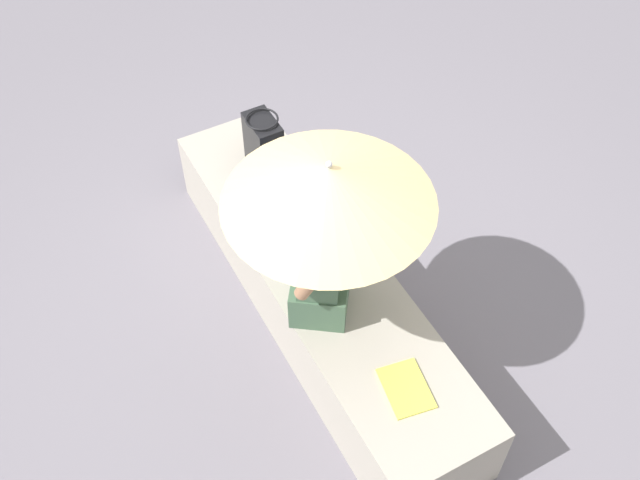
{
  "coord_description": "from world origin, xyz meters",
  "views": [
    {
      "loc": [
        -2.24,
        1.21,
        3.65
      ],
      "look_at": [
        -0.11,
        0.06,
        0.82
      ],
      "focal_mm": 42.61,
      "sensor_mm": 36.0,
      "label": 1
    }
  ],
  "objects_px": {
    "magazine": "(406,388)",
    "tote_bag_canvas": "(264,144)",
    "parasol": "(329,185)",
    "person_seated": "(320,255)",
    "handbag_black": "(288,197)"
  },
  "relations": [
    {
      "from": "parasol",
      "to": "handbag_black",
      "type": "distance_m",
      "value": 0.99
    },
    {
      "from": "tote_bag_canvas",
      "to": "parasol",
      "type": "bearing_deg",
      "value": 171.43
    },
    {
      "from": "tote_bag_canvas",
      "to": "magazine",
      "type": "bearing_deg",
      "value": 177.65
    },
    {
      "from": "person_seated",
      "to": "parasol",
      "type": "distance_m",
      "value": 0.48
    },
    {
      "from": "handbag_black",
      "to": "tote_bag_canvas",
      "type": "relative_size",
      "value": 0.74
    },
    {
      "from": "parasol",
      "to": "magazine",
      "type": "bearing_deg",
      "value": -171.37
    },
    {
      "from": "person_seated",
      "to": "tote_bag_canvas",
      "type": "xyz_separation_m",
      "value": [
        1.05,
        -0.19,
        -0.2
      ]
    },
    {
      "from": "tote_bag_canvas",
      "to": "magazine",
      "type": "height_order",
      "value": "tote_bag_canvas"
    },
    {
      "from": "magazine",
      "to": "tote_bag_canvas",
      "type": "bearing_deg",
      "value": 7.35
    },
    {
      "from": "parasol",
      "to": "magazine",
      "type": "xyz_separation_m",
      "value": [
        -0.61,
        -0.09,
        -0.86
      ]
    },
    {
      "from": "handbag_black",
      "to": "person_seated",
      "type": "bearing_deg",
      "value": 167.38
    },
    {
      "from": "person_seated",
      "to": "parasol",
      "type": "height_order",
      "value": "parasol"
    },
    {
      "from": "handbag_black",
      "to": "magazine",
      "type": "xyz_separation_m",
      "value": [
        -1.27,
        0.02,
        -0.13
      ]
    },
    {
      "from": "tote_bag_canvas",
      "to": "magazine",
      "type": "xyz_separation_m",
      "value": [
        -1.68,
        0.07,
        -0.18
      ]
    },
    {
      "from": "parasol",
      "to": "magazine",
      "type": "distance_m",
      "value": 1.06
    }
  ]
}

